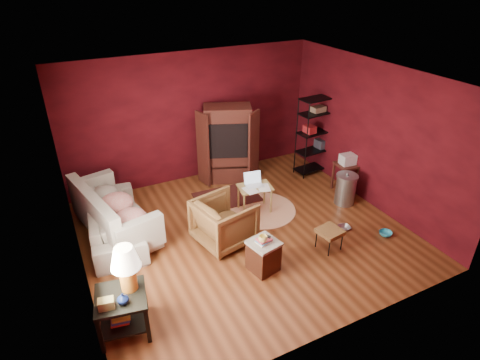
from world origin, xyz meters
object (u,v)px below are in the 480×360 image
(laptop_desk, at_px, (255,189))
(wire_shelving, at_px, (317,132))
(armchair, at_px, (224,220))
(tv_armoire, at_px, (228,143))
(side_table, at_px, (124,283))
(sofa, at_px, (114,214))
(hamper, at_px, (263,255))

(laptop_desk, bearing_deg, wire_shelving, 31.84)
(armchair, distance_m, tv_armoire, 2.33)
(wire_shelving, bearing_deg, laptop_desk, -161.88)
(armchair, height_order, side_table, side_table)
(armchair, distance_m, wire_shelving, 3.39)
(sofa, distance_m, laptop_desk, 2.63)
(side_table, relative_size, laptop_desk, 1.61)
(sofa, relative_size, wire_shelving, 1.22)
(tv_armoire, bearing_deg, armchair, -94.61)
(tv_armoire, height_order, wire_shelving, wire_shelving)
(armchair, xyz_separation_m, hamper, (0.25, -0.94, -0.18))
(wire_shelving, bearing_deg, hamper, -143.11)
(armchair, bearing_deg, side_table, 108.08)
(hamper, distance_m, tv_armoire, 3.14)
(side_table, distance_m, hamper, 2.22)
(armchair, bearing_deg, sofa, 45.00)
(armchair, bearing_deg, laptop_desk, -67.86)
(armchair, distance_m, side_table, 2.24)
(hamper, height_order, laptop_desk, laptop_desk)
(wire_shelving, bearing_deg, armchair, -158.03)
(laptop_desk, bearing_deg, tv_armoire, 95.05)
(sofa, bearing_deg, wire_shelving, -78.41)
(armchair, relative_size, side_table, 0.72)
(tv_armoire, xyz_separation_m, wire_shelving, (1.95, -0.53, 0.09))
(sofa, bearing_deg, tv_armoire, -63.97)
(armchair, bearing_deg, wire_shelving, -75.31)
(sofa, relative_size, hamper, 3.55)
(side_table, bearing_deg, armchair, 30.18)
(side_table, xyz_separation_m, tv_armoire, (2.96, 3.16, 0.13))
(sofa, xyz_separation_m, armchair, (1.65, -1.07, 0.03))
(armchair, xyz_separation_m, tv_armoire, (1.04, 2.04, 0.43))
(armchair, height_order, tv_armoire, tv_armoire)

